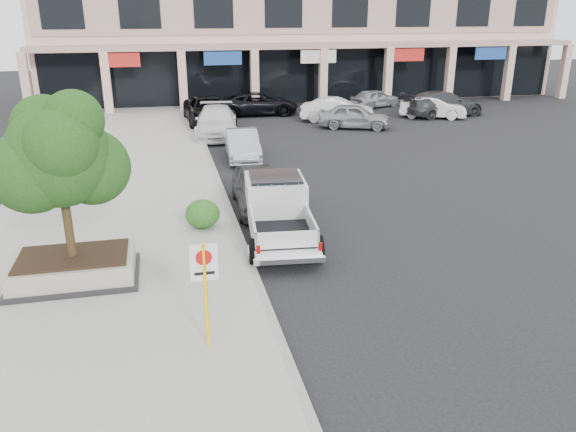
{
  "coord_description": "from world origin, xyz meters",
  "views": [
    {
      "loc": [
        -3.67,
        -12.79,
        6.72
      ],
      "look_at": [
        -0.42,
        1.5,
        1.32
      ],
      "focal_mm": 35.0,
      "sensor_mm": 36.0,
      "label": 1
    }
  ],
  "objects_px": {
    "curb_car_d": "(209,111)",
    "no_parking_sign": "(205,282)",
    "pickup_truck": "(279,212)",
    "lot_car_c": "(443,104)",
    "lot_car_a": "(354,116)",
    "lot_car_b": "(337,110)",
    "curb_car_a": "(259,188)",
    "lot_car_e": "(375,98)",
    "planter": "(74,268)",
    "curb_car_c": "(216,122)",
    "planter_tree": "(65,155)",
    "curb_car_b": "(242,145)",
    "lot_car_d": "(258,104)",
    "lot_car_f": "(433,107)"
  },
  "relations": [
    {
      "from": "pickup_truck",
      "to": "planter",
      "type": "bearing_deg",
      "value": -156.23
    },
    {
      "from": "pickup_truck",
      "to": "lot_car_d",
      "type": "height_order",
      "value": "pickup_truck"
    },
    {
      "from": "planter",
      "to": "lot_car_c",
      "type": "xyz_separation_m",
      "value": [
        20.96,
        20.47,
        0.35
      ]
    },
    {
      "from": "curb_car_b",
      "to": "lot_car_c",
      "type": "bearing_deg",
      "value": 33.37
    },
    {
      "from": "planter",
      "to": "lot_car_f",
      "type": "distance_m",
      "value": 28.24
    },
    {
      "from": "curb_car_c",
      "to": "lot_car_c",
      "type": "bearing_deg",
      "value": 17.76
    },
    {
      "from": "curb_car_b",
      "to": "lot_car_e",
      "type": "relative_size",
      "value": 1.07
    },
    {
      "from": "no_parking_sign",
      "to": "lot_car_e",
      "type": "bearing_deg",
      "value": 62.83
    },
    {
      "from": "lot_car_a",
      "to": "lot_car_f",
      "type": "distance_m",
      "value": 6.52
    },
    {
      "from": "planter",
      "to": "curb_car_c",
      "type": "bearing_deg",
      "value": 72.57
    },
    {
      "from": "curb_car_b",
      "to": "lot_car_a",
      "type": "distance_m",
      "value": 9.62
    },
    {
      "from": "lot_car_b",
      "to": "lot_car_c",
      "type": "height_order",
      "value": "lot_car_c"
    },
    {
      "from": "lot_car_a",
      "to": "lot_car_b",
      "type": "distance_m",
      "value": 2.26
    },
    {
      "from": "curb_car_d",
      "to": "lot_car_b",
      "type": "distance_m",
      "value": 8.06
    },
    {
      "from": "curb_car_c",
      "to": "lot_car_b",
      "type": "xyz_separation_m",
      "value": [
        7.93,
        2.54,
        -0.06
      ]
    },
    {
      "from": "lot_car_d",
      "to": "lot_car_f",
      "type": "distance_m",
      "value": 11.59
    },
    {
      "from": "lot_car_a",
      "to": "lot_car_c",
      "type": "xyz_separation_m",
      "value": [
        7.15,
        2.64,
        0.09
      ]
    },
    {
      "from": "planter",
      "to": "planter_tree",
      "type": "distance_m",
      "value": 2.95
    },
    {
      "from": "lot_car_a",
      "to": "lot_car_f",
      "type": "bearing_deg",
      "value": -48.51
    },
    {
      "from": "lot_car_a",
      "to": "lot_car_b",
      "type": "relative_size",
      "value": 0.95
    },
    {
      "from": "planter",
      "to": "curb_car_c",
      "type": "height_order",
      "value": "curb_car_c"
    },
    {
      "from": "lot_car_b",
      "to": "lot_car_d",
      "type": "height_order",
      "value": "lot_car_d"
    },
    {
      "from": "pickup_truck",
      "to": "lot_car_e",
      "type": "relative_size",
      "value": 1.42
    },
    {
      "from": "lot_car_e",
      "to": "lot_car_f",
      "type": "relative_size",
      "value": 0.92
    },
    {
      "from": "curb_car_a",
      "to": "lot_car_b",
      "type": "distance_m",
      "value": 17.05
    },
    {
      "from": "curb_car_c",
      "to": "planter_tree",
      "type": "bearing_deg",
      "value": -100.22
    },
    {
      "from": "lot_car_d",
      "to": "lot_car_e",
      "type": "distance_m",
      "value": 8.9
    },
    {
      "from": "curb_car_a",
      "to": "lot_car_c",
      "type": "relative_size",
      "value": 0.76
    },
    {
      "from": "curb_car_b",
      "to": "lot_car_e",
      "type": "xyz_separation_m",
      "value": [
        11.64,
        12.84,
        -0.02
      ]
    },
    {
      "from": "lot_car_e",
      "to": "lot_car_f",
      "type": "bearing_deg",
      "value": -179.79
    },
    {
      "from": "planter",
      "to": "no_parking_sign",
      "type": "xyz_separation_m",
      "value": [
        3.08,
        -3.86,
        1.16
      ]
    },
    {
      "from": "pickup_truck",
      "to": "lot_car_a",
      "type": "height_order",
      "value": "pickup_truck"
    },
    {
      "from": "curb_car_d",
      "to": "planter_tree",
      "type": "bearing_deg",
      "value": -106.23
    },
    {
      "from": "curb_car_d",
      "to": "lot_car_a",
      "type": "distance_m",
      "value": 9.0
    },
    {
      "from": "curb_car_c",
      "to": "lot_car_e",
      "type": "bearing_deg",
      "value": 37.65
    },
    {
      "from": "lot_car_c",
      "to": "curb_car_d",
      "type": "bearing_deg",
      "value": 78.27
    },
    {
      "from": "pickup_truck",
      "to": "curb_car_a",
      "type": "distance_m",
      "value": 2.99
    },
    {
      "from": "lot_car_b",
      "to": "lot_car_c",
      "type": "relative_size",
      "value": 0.8
    },
    {
      "from": "lot_car_b",
      "to": "lot_car_f",
      "type": "xyz_separation_m",
      "value": [
        6.54,
        -0.09,
        -0.05
      ]
    },
    {
      "from": "curb_car_b",
      "to": "lot_car_b",
      "type": "xyz_separation_m",
      "value": [
        7.26,
        8.07,
        0.06
      ]
    },
    {
      "from": "pickup_truck",
      "to": "lot_car_e",
      "type": "bearing_deg",
      "value": 68.06
    },
    {
      "from": "no_parking_sign",
      "to": "lot_car_c",
      "type": "height_order",
      "value": "no_parking_sign"
    },
    {
      "from": "pickup_truck",
      "to": "lot_car_c",
      "type": "height_order",
      "value": "pickup_truck"
    },
    {
      "from": "pickup_truck",
      "to": "curb_car_a",
      "type": "xyz_separation_m",
      "value": [
        -0.1,
        2.98,
        -0.14
      ]
    },
    {
      "from": "curb_car_c",
      "to": "curb_car_d",
      "type": "height_order",
      "value": "curb_car_d"
    },
    {
      "from": "pickup_truck",
      "to": "curb_car_c",
      "type": "relative_size",
      "value": 1.01
    },
    {
      "from": "planter_tree",
      "to": "curb_car_d",
      "type": "height_order",
      "value": "planter_tree"
    },
    {
      "from": "curb_car_c",
      "to": "lot_car_b",
      "type": "bearing_deg",
      "value": 24.73
    },
    {
      "from": "curb_car_d",
      "to": "no_parking_sign",
      "type": "bearing_deg",
      "value": -97.43
    },
    {
      "from": "curb_car_d",
      "to": "curb_car_b",
      "type": "bearing_deg",
      "value": -87.47
    }
  ]
}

